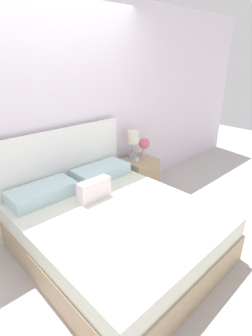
{
  "coord_description": "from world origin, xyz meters",
  "views": [
    {
      "loc": [
        -1.46,
        -2.66,
        1.92
      ],
      "look_at": [
        0.56,
        -0.54,
        0.66
      ],
      "focal_mm": 28.0,
      "sensor_mm": 36.0,
      "label": 1
    }
  ],
  "objects_px": {
    "alarm_clock": "(137,160)",
    "table_lamp": "(133,140)",
    "bed": "(111,226)",
    "nightstand": "(139,176)",
    "flower_vase": "(144,145)"
  },
  "relations": [
    {
      "from": "alarm_clock",
      "to": "table_lamp",
      "type": "bearing_deg",
      "value": 66.86
    },
    {
      "from": "bed",
      "to": "nightstand",
      "type": "height_order",
      "value": "bed"
    },
    {
      "from": "bed",
      "to": "nightstand",
      "type": "xyz_separation_m",
      "value": [
        1.13,
        0.67,
        -0.01
      ]
    },
    {
      "from": "table_lamp",
      "to": "alarm_clock",
      "type": "relative_size",
      "value": 6.35
    },
    {
      "from": "nightstand",
      "to": "alarm_clock",
      "type": "bearing_deg",
      "value": -160.24
    },
    {
      "from": "table_lamp",
      "to": "flower_vase",
      "type": "bearing_deg",
      "value": -11.42
    },
    {
      "from": "flower_vase",
      "to": "alarm_clock",
      "type": "distance_m",
      "value": 0.31
    },
    {
      "from": "flower_vase",
      "to": "bed",
      "type": "bearing_deg",
      "value": -150.85
    },
    {
      "from": "table_lamp",
      "to": "alarm_clock",
      "type": "height_order",
      "value": "table_lamp"
    },
    {
      "from": "bed",
      "to": "nightstand",
      "type": "bearing_deg",
      "value": 30.55
    },
    {
      "from": "bed",
      "to": "nightstand",
      "type": "relative_size",
      "value": 3.63
    },
    {
      "from": "table_lamp",
      "to": "flower_vase",
      "type": "xyz_separation_m",
      "value": [
        0.2,
        -0.04,
        -0.1
      ]
    },
    {
      "from": "bed",
      "to": "alarm_clock",
      "type": "height_order",
      "value": "bed"
    },
    {
      "from": "bed",
      "to": "alarm_clock",
      "type": "xyz_separation_m",
      "value": [
        1.04,
        0.63,
        0.28
      ]
    },
    {
      "from": "table_lamp",
      "to": "alarm_clock",
      "type": "xyz_separation_m",
      "value": [
        -0.05,
        -0.13,
        -0.25
      ]
    }
  ]
}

